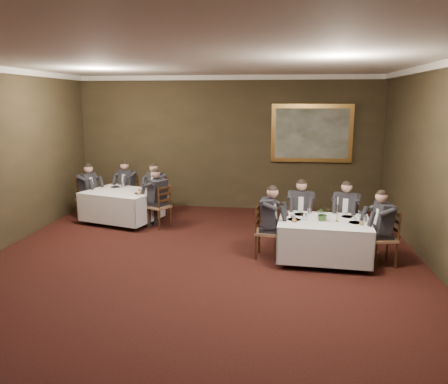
% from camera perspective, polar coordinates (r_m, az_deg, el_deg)
% --- Properties ---
extents(ground, '(10.00, 10.00, 0.00)m').
position_cam_1_polar(ground, '(7.25, -4.07, -11.46)').
color(ground, black).
rests_on(ground, ground).
extents(ceiling, '(8.00, 10.00, 0.10)m').
position_cam_1_polar(ceiling, '(6.69, -4.53, 17.26)').
color(ceiling, silver).
rests_on(ceiling, back_wall).
extents(back_wall, '(8.00, 0.10, 3.50)m').
position_cam_1_polar(back_wall, '(11.66, 0.50, 6.38)').
color(back_wall, '#2F2817').
rests_on(back_wall, ground).
extents(crown_molding, '(8.00, 10.00, 0.12)m').
position_cam_1_polar(crown_molding, '(6.68, -4.52, 16.75)').
color(crown_molding, white).
rests_on(crown_molding, back_wall).
extents(table_main, '(1.72, 1.36, 0.67)m').
position_cam_1_polar(table_main, '(8.12, 12.87, -5.77)').
color(table_main, black).
rests_on(table_main, ground).
extents(table_second, '(1.95, 1.69, 0.67)m').
position_cam_1_polar(table_second, '(10.68, -13.17, -1.53)').
color(table_second, black).
rests_on(table_second, ground).
extents(chair_main_backleft, '(0.46, 0.45, 1.00)m').
position_cam_1_polar(chair_main_backleft, '(8.96, 9.88, -5.06)').
color(chair_main_backleft, '#8A6346').
rests_on(chair_main_backleft, ground).
extents(diner_main_backleft, '(0.44, 0.50, 1.35)m').
position_cam_1_polar(diner_main_backleft, '(8.88, 9.93, -3.68)').
color(diner_main_backleft, black).
rests_on(diner_main_backleft, chair_main_backleft).
extents(chair_main_backright, '(0.54, 0.53, 1.00)m').
position_cam_1_polar(chair_main_backright, '(8.99, 15.48, -5.27)').
color(chair_main_backright, '#8A6346').
rests_on(chair_main_backright, ground).
extents(diner_main_backright, '(0.52, 0.57, 1.35)m').
position_cam_1_polar(diner_main_backright, '(8.92, 15.55, -3.89)').
color(diner_main_backright, black).
rests_on(diner_main_backright, chair_main_backright).
extents(chair_main_endleft, '(0.47, 0.48, 1.00)m').
position_cam_1_polar(chair_main_endleft, '(8.19, 5.56, -6.56)').
color(chair_main_endleft, '#8A6346').
rests_on(chair_main_endleft, ground).
extents(diner_main_endleft, '(0.52, 0.45, 1.35)m').
position_cam_1_polar(diner_main_endleft, '(8.12, 5.68, -5.04)').
color(diner_main_endleft, black).
rests_on(diner_main_endleft, chair_main_endleft).
extents(chair_main_endright, '(0.49, 0.51, 1.00)m').
position_cam_1_polar(chair_main_endright, '(8.28, 20.01, -7.06)').
color(chair_main_endright, '#8A6346').
rests_on(chair_main_endright, ground).
extents(diner_main_endright, '(0.54, 0.48, 1.35)m').
position_cam_1_polar(diner_main_endright, '(8.20, 20.05, -5.55)').
color(diner_main_endright, black).
rests_on(diner_main_endright, chair_main_endright).
extents(chair_sec_backleft, '(0.56, 0.55, 1.00)m').
position_cam_1_polar(chair_sec_backleft, '(11.63, -12.37, -1.23)').
color(chair_sec_backleft, '#8A6346').
rests_on(chair_sec_backleft, ground).
extents(diner_sec_backleft, '(0.54, 0.59, 1.35)m').
position_cam_1_polar(diner_sec_backleft, '(11.57, -12.46, -0.14)').
color(diner_sec_backleft, black).
rests_on(diner_sec_backleft, chair_sec_backleft).
extents(chair_sec_backright, '(0.57, 0.56, 1.00)m').
position_cam_1_polar(chair_sec_backright, '(11.14, -8.70, -1.67)').
color(chair_sec_backright, '#8A6346').
rests_on(chair_sec_backright, ground).
extents(diner_sec_backright, '(0.56, 0.60, 1.35)m').
position_cam_1_polar(diner_sec_backright, '(11.08, -8.77, -0.53)').
color(diner_sec_backright, black).
rests_on(diner_sec_backright, chair_sec_backright).
extents(chair_sec_endright, '(0.58, 0.59, 1.00)m').
position_cam_1_polar(chair_sec_endright, '(10.13, -8.41, -3.02)').
color(chair_sec_endright, '#8A6346').
rests_on(chair_sec_endright, ground).
extents(diner_sec_endright, '(0.61, 0.58, 1.35)m').
position_cam_1_polar(diner_sec_endright, '(10.08, -8.50, -1.76)').
color(diner_sec_endright, black).
rests_on(diner_sec_endright, chair_sec_endright).
extents(chair_sec_endleft, '(0.53, 0.55, 1.00)m').
position_cam_1_polar(chair_sec_endleft, '(11.36, -17.34, -1.81)').
color(chair_sec_endleft, '#8A6346').
rests_on(chair_sec_endleft, ground).
extents(diner_sec_endleft, '(0.58, 0.53, 1.35)m').
position_cam_1_polar(diner_sec_endleft, '(11.30, -17.37, -0.69)').
color(diner_sec_endleft, black).
rests_on(diner_sec_endleft, chair_sec_endleft).
extents(centerpiece, '(0.31, 0.29, 0.28)m').
position_cam_1_polar(centerpiece, '(7.97, 12.79, -2.69)').
color(centerpiece, '#2D5926').
rests_on(centerpiece, table_main).
extents(candlestick, '(0.07, 0.07, 0.46)m').
position_cam_1_polar(candlestick, '(7.97, 14.57, -2.56)').
color(candlestick, '#AD8E34').
rests_on(candlestick, table_main).
extents(place_setting_table_main, '(0.33, 0.31, 0.14)m').
position_cam_1_polar(place_setting_table_main, '(8.37, 10.27, -2.64)').
color(place_setting_table_main, white).
rests_on(place_setting_table_main, table_main).
extents(place_setting_table_second, '(0.33, 0.31, 0.14)m').
position_cam_1_polar(place_setting_table_second, '(11.14, -13.71, 0.83)').
color(place_setting_table_second, white).
rests_on(place_setting_table_second, table_second).
extents(painting, '(2.07, 0.09, 1.48)m').
position_cam_1_polar(painting, '(11.53, 11.38, 7.52)').
color(painting, gold).
rests_on(painting, back_wall).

